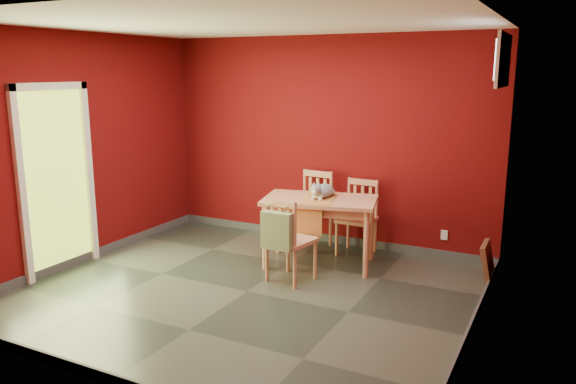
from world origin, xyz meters
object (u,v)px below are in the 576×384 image
at_px(chair_far_left, 312,209).
at_px(cat, 323,188).
at_px(chair_near, 289,239).
at_px(tote_bag, 277,231).
at_px(picture_frame, 488,263).
at_px(dining_table, 320,207).
at_px(chair_far_right, 358,216).

bearing_deg(chair_far_left, cat, -54.88).
height_order(chair_near, tote_bag, chair_near).
xyz_separation_m(tote_bag, cat, (0.12, 0.91, 0.29)).
height_order(chair_far_left, cat, cat).
bearing_deg(chair_near, cat, 81.94).
height_order(chair_far_left, picture_frame, chair_far_left).
relative_size(chair_far_left, chair_near, 1.04).
height_order(tote_bag, picture_frame, tote_bag).
distance_m(chair_far_left, tote_bag, 1.50).
relative_size(tote_bag, cat, 1.05).
bearing_deg(tote_bag, cat, 82.26).
xyz_separation_m(dining_table, picture_frame, (1.86, 0.30, -0.49)).
relative_size(chair_near, tote_bag, 2.01).
bearing_deg(tote_bag, chair_far_right, 76.59).
bearing_deg(cat, chair_far_right, 78.82).
relative_size(chair_far_right, cat, 2.07).
xyz_separation_m(dining_table, chair_far_right, (0.25, 0.62, -0.23)).
relative_size(dining_table, chair_far_left, 1.45).
bearing_deg(chair_far_right, chair_near, -104.54).
bearing_deg(cat, chair_far_left, 135.72).
bearing_deg(dining_table, cat, 67.16).
distance_m(chair_far_left, cat, 0.80).
bearing_deg(chair_far_left, chair_near, -76.62).
distance_m(dining_table, cat, 0.22).
xyz_separation_m(chair_far_right, cat, (-0.23, -0.58, 0.44)).
height_order(chair_far_left, chair_near, chair_far_left).
bearing_deg(picture_frame, chair_far_right, 168.72).
bearing_deg(chair_near, picture_frame, 26.02).
relative_size(chair_far_right, chair_near, 0.98).
bearing_deg(chair_far_right, cat, -111.78).
relative_size(chair_far_right, tote_bag, 1.97).
relative_size(chair_far_left, tote_bag, 2.09).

